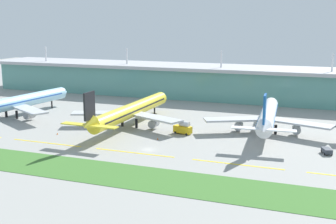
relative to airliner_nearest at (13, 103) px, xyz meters
The scene contains 13 objects.
ground_plane 80.38m from the airliner_nearest, 18.29° to the right, with size 600.00×600.00×0.00m, color gray.
terminal_building 110.97m from the airliner_nearest, 46.71° to the left, with size 288.00×34.00×26.86m.
airliner_nearest is the anchor object (origin of this frame).
airliner_near_middle 56.44m from the airliner_nearest, ahead, with size 48.79×71.99×18.90m.
airliner_far_middle 110.73m from the airliner_nearest, ahead, with size 48.64×59.70×18.90m.
taxiway_stripe_mid_west 49.94m from the airliner_nearest, 37.92° to the right, with size 28.00×0.70×0.04m, color yellow.
taxiway_stripe_centre 79.42m from the airliner_nearest, 22.61° to the right, with size 28.00×0.70×0.04m, color yellow.
taxiway_stripe_mid_east 111.50m from the airliner_nearest, 15.87° to the right, with size 28.00×0.70×0.04m, color yellow.
grass_verge 91.76m from the airliner_nearest, 33.80° to the right, with size 300.00×18.00×0.10m, color #3D702D.
fuel_truck 80.43m from the airliner_nearest, ahead, with size 7.62×4.33×4.95m.
pushback_tug 132.58m from the airliner_nearest, ahead, with size 3.78×4.96×1.85m.
safety_cone_left_wingtip 40.92m from the airliner_nearest, 27.93° to the right, with size 0.56×0.56×0.70m, color orange.
safety_cone_nose_front 75.63m from the airliner_nearest, ahead, with size 0.56×0.56×0.70m, color orange.
Camera 1 is at (55.22, -129.55, 41.98)m, focal length 46.65 mm.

